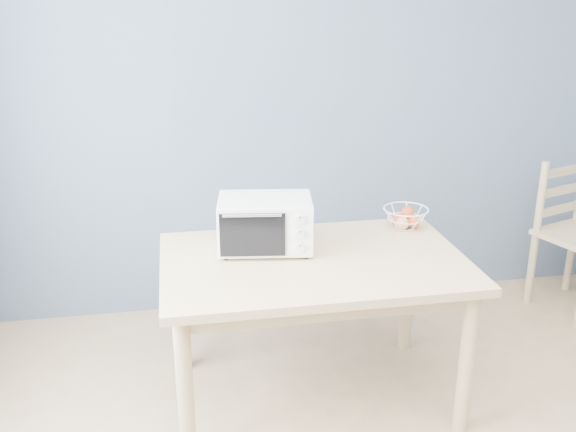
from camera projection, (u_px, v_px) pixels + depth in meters
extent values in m
cube|color=slate|center=(313.00, 100.00, 3.80)|extent=(4.00, 0.01, 2.60)
cube|color=tan|center=(314.00, 262.00, 2.96)|extent=(1.40, 0.90, 0.04)
cylinder|color=tan|center=(185.00, 392.00, 2.64)|extent=(0.07, 0.07, 0.71)
cylinder|color=tan|center=(467.00, 363.00, 2.85)|extent=(0.07, 0.07, 0.71)
cylinder|color=tan|center=(181.00, 309.00, 3.33)|extent=(0.07, 0.07, 0.71)
cylinder|color=tan|center=(408.00, 290.00, 3.54)|extent=(0.07, 0.07, 0.71)
cube|color=white|center=(265.00, 223.00, 3.01)|extent=(0.47, 0.35, 0.24)
cube|color=black|center=(253.00, 223.00, 3.01)|extent=(0.31, 0.29, 0.19)
cube|color=black|center=(253.00, 235.00, 2.87)|extent=(0.29, 0.05, 0.20)
cylinder|color=silver|center=(252.00, 216.00, 2.82)|extent=(0.26, 0.05, 0.01)
cube|color=white|center=(300.00, 233.00, 2.89)|extent=(0.12, 0.02, 0.22)
cylinder|color=black|center=(226.00, 258.00, 2.95)|extent=(0.02, 0.02, 0.01)
cylinder|color=black|center=(305.00, 256.00, 2.96)|extent=(0.02, 0.02, 0.01)
cylinder|color=black|center=(228.00, 240.00, 3.15)|extent=(0.02, 0.02, 0.01)
cylinder|color=black|center=(302.00, 239.00, 3.17)|extent=(0.02, 0.02, 0.01)
cylinder|color=silver|center=(300.00, 220.00, 2.85)|extent=(0.04, 0.02, 0.04)
cylinder|color=silver|center=(300.00, 234.00, 2.87)|extent=(0.04, 0.02, 0.04)
cylinder|color=silver|center=(300.00, 248.00, 2.90)|extent=(0.04, 0.02, 0.04)
torus|color=white|center=(406.00, 209.00, 3.29)|extent=(0.31, 0.31, 0.01)
torus|color=white|center=(405.00, 218.00, 3.31)|extent=(0.24, 0.24, 0.01)
torus|color=white|center=(405.00, 227.00, 3.32)|extent=(0.14, 0.14, 0.01)
sphere|color=red|center=(399.00, 220.00, 3.32)|extent=(0.07, 0.07, 0.07)
sphere|color=#DF541A|center=(413.00, 222.00, 3.30)|extent=(0.07, 0.07, 0.07)
sphere|color=#F1A65D|center=(403.00, 218.00, 3.36)|extent=(0.07, 0.07, 0.07)
sphere|color=red|center=(408.00, 213.00, 3.29)|extent=(0.07, 0.07, 0.07)
sphere|color=#F1A65D|center=(403.00, 223.00, 3.27)|extent=(0.07, 0.07, 0.07)
cylinder|color=tan|center=(531.00, 269.00, 4.09)|extent=(0.05, 0.05, 0.47)
cylinder|color=tan|center=(570.00, 257.00, 4.26)|extent=(0.05, 0.05, 0.47)
cylinder|color=tan|center=(541.00, 199.00, 3.93)|extent=(0.05, 0.05, 0.47)
cube|color=tan|center=(559.00, 209.00, 4.05)|extent=(0.36, 0.14, 0.05)
cube|color=tan|center=(562.00, 190.00, 4.01)|extent=(0.36, 0.14, 0.05)
cube|color=tan|center=(565.00, 171.00, 3.97)|extent=(0.36, 0.14, 0.05)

